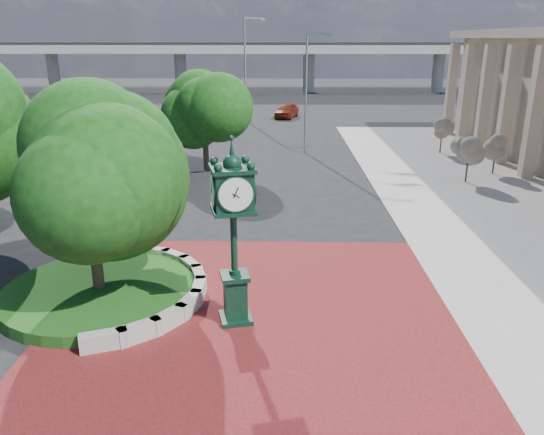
{
  "coord_description": "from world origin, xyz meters",
  "views": [
    {
      "loc": [
        0.83,
        -15.28,
        7.94
      ],
      "look_at": [
        0.52,
        1.5,
        2.27
      ],
      "focal_mm": 35.0,
      "sensor_mm": 36.0,
      "label": 1
    }
  ],
  "objects_px": {
    "parked_car": "(287,110)",
    "street_lamp_far": "(247,62)",
    "street_lamp_near": "(309,85)",
    "post_clock": "(234,226)"
  },
  "relations": [
    {
      "from": "street_lamp_far",
      "to": "parked_car",
      "type": "bearing_deg",
      "value": 29.84
    },
    {
      "from": "post_clock",
      "to": "street_lamp_far",
      "type": "distance_m",
      "value": 40.66
    },
    {
      "from": "street_lamp_far",
      "to": "street_lamp_near",
      "type": "bearing_deg",
      "value": -71.46
    },
    {
      "from": "post_clock",
      "to": "parked_car",
      "type": "height_order",
      "value": "post_clock"
    },
    {
      "from": "post_clock",
      "to": "street_lamp_near",
      "type": "relative_size",
      "value": 0.65
    },
    {
      "from": "parked_car",
      "to": "street_lamp_far",
      "type": "height_order",
      "value": "street_lamp_far"
    },
    {
      "from": "parked_car",
      "to": "street_lamp_far",
      "type": "distance_m",
      "value": 6.82
    },
    {
      "from": "post_clock",
      "to": "street_lamp_far",
      "type": "bearing_deg",
      "value": 92.99
    },
    {
      "from": "street_lamp_near",
      "to": "street_lamp_far",
      "type": "relative_size",
      "value": 0.84
    },
    {
      "from": "parked_car",
      "to": "street_lamp_far",
      "type": "relative_size",
      "value": 0.45
    }
  ]
}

